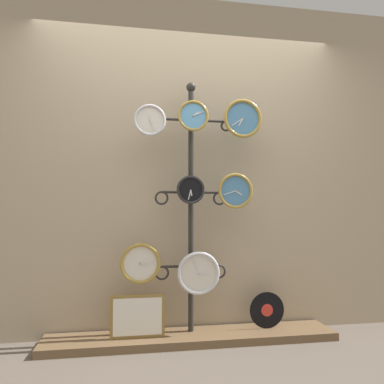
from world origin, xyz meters
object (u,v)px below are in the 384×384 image
at_px(clock_top_right, 243,119).
at_px(clock_middle_center, 191,190).
at_px(display_stand, 191,241).
at_px(picture_frame, 138,316).
at_px(clock_middle_right, 235,191).
at_px(clock_bottom_center, 199,273).
at_px(vinyl_record, 267,310).
at_px(clock_bottom_left, 140,263).
at_px(clock_top_center, 193,116).
at_px(clock_top_left, 150,120).

height_order(clock_top_right, clock_middle_center, clock_top_right).
xyz_separation_m(display_stand, picture_frame, (-0.41, -0.09, -0.54)).
bearing_deg(display_stand, clock_middle_right, -17.40).
bearing_deg(clock_bottom_center, vinyl_record, 6.57).
bearing_deg(clock_bottom_left, clock_middle_center, -0.47).
relative_size(display_stand, clock_middle_center, 9.23).
xyz_separation_m(clock_top_center, clock_middle_right, (0.33, -0.00, -0.57)).
distance_m(clock_top_right, clock_bottom_center, 1.25).
xyz_separation_m(clock_top_center, clock_bottom_center, (0.04, 0.00, -1.20)).
bearing_deg(vinyl_record, clock_top_left, -175.40).
relative_size(display_stand, vinyl_record, 7.10).
bearing_deg(clock_middle_right, clock_top_center, 179.87).
relative_size(clock_top_left, picture_frame, 0.61).
bearing_deg(clock_top_center, clock_bottom_center, 2.18).
height_order(clock_middle_center, clock_bottom_left, clock_middle_center).
distance_m(clock_top_center, clock_bottom_left, 1.19).
xyz_separation_m(display_stand, vinyl_record, (0.61, -0.04, -0.55)).
distance_m(clock_top_right, vinyl_record, 1.53).
xyz_separation_m(clock_middle_right, vinyl_record, (0.27, 0.07, -0.94)).
xyz_separation_m(clock_top_left, picture_frame, (-0.08, 0.02, -1.45)).
relative_size(clock_middle_center, vinyl_record, 0.77).
bearing_deg(picture_frame, vinyl_record, 3.26).
bearing_deg(clock_top_center, clock_middle_center, 136.31).
bearing_deg(vinyl_record, clock_bottom_left, -177.33).
bearing_deg(clock_bottom_left, display_stand, 12.00).
bearing_deg(clock_top_left, clock_bottom_left, 154.93).
bearing_deg(clock_middle_center, display_stand, 78.61).
xyz_separation_m(vinyl_record, picture_frame, (-1.02, -0.06, 0.01)).
height_order(clock_top_right, clock_bottom_left, clock_top_right).
bearing_deg(clock_middle_right, vinyl_record, 13.86).
xyz_separation_m(clock_middle_right, picture_frame, (-0.74, 0.01, -0.93)).
relative_size(display_stand, picture_frame, 5.08).
bearing_deg(display_stand, clock_top_left, -161.29).
bearing_deg(clock_top_left, clock_top_center, 1.53).
relative_size(clock_middle_center, clock_middle_right, 0.79).
bearing_deg(clock_bottom_center, clock_bottom_left, 177.58).
height_order(clock_top_right, picture_frame, clock_top_right).
height_order(clock_top_left, vinyl_record, clock_top_left).
height_order(clock_top_right, vinyl_record, clock_top_right).
xyz_separation_m(clock_middle_center, clock_middle_right, (0.35, -0.02, -0.01)).
bearing_deg(clock_middle_center, clock_top_left, -175.32).
relative_size(clock_top_center, clock_middle_right, 0.87).
xyz_separation_m(display_stand, clock_top_left, (-0.33, -0.11, 0.91)).
distance_m(clock_middle_center, vinyl_record, 1.13).
bearing_deg(clock_top_center, picture_frame, 178.82).
relative_size(clock_bottom_center, picture_frame, 0.82).
height_order(clock_top_left, picture_frame, clock_top_left).
xyz_separation_m(clock_top_center, clock_bottom_left, (-0.39, 0.02, -1.12)).
relative_size(display_stand, clock_bottom_center, 6.19).
relative_size(clock_top_left, clock_top_right, 0.78).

